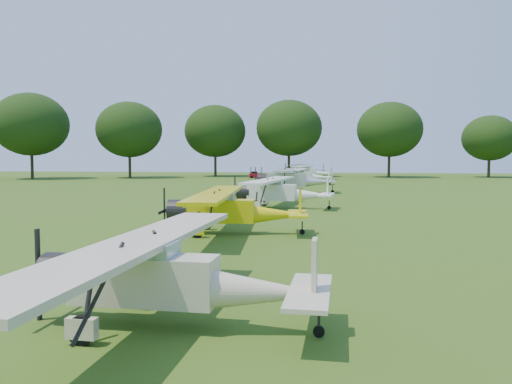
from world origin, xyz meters
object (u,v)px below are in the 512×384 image
(aircraft_2, at_px, (230,207))
(aircraft_6, at_px, (307,171))
(aircraft_3, at_px, (279,190))
(aircraft_7, at_px, (304,169))
(aircraft_5, at_px, (303,175))
(aircraft_4, at_px, (292,178))
(aircraft_1, at_px, (166,272))
(golf_cart, at_px, (256,174))

(aircraft_2, relative_size, aircraft_6, 0.87)
(aircraft_2, relative_size, aircraft_3, 0.96)
(aircraft_3, relative_size, aircraft_7, 0.92)
(aircraft_3, distance_m, aircraft_5, 28.23)
(aircraft_4, relative_size, aircraft_7, 1.06)
(aircraft_5, relative_size, aircraft_6, 0.91)
(aircraft_1, height_order, aircraft_5, aircraft_5)
(aircraft_2, height_order, aircraft_4, aircraft_4)
(aircraft_6, xyz_separation_m, aircraft_7, (-1.09, 13.54, -0.02))
(aircraft_5, xyz_separation_m, aircraft_7, (-0.95, 25.92, 0.10))
(golf_cart, bearing_deg, aircraft_1, -96.35)
(aircraft_4, distance_m, aircraft_5, 13.91)
(aircraft_5, xyz_separation_m, aircraft_6, (0.14, 12.39, 0.12))
(aircraft_7, distance_m, golf_cart, 11.28)
(aircraft_1, relative_size, aircraft_4, 0.78)
(aircraft_5, distance_m, aircraft_7, 25.94)
(aircraft_1, xyz_separation_m, aircraft_3, (0.09, 22.78, 0.11))
(aircraft_4, height_order, aircraft_5, aircraft_4)
(aircraft_1, relative_size, aircraft_3, 0.90)
(aircraft_2, xyz_separation_m, aircraft_3, (1.10, 11.00, 0.05))
(aircraft_2, bearing_deg, aircraft_1, -89.56)
(aircraft_1, bearing_deg, aircraft_5, 91.77)
(aircraft_4, bearing_deg, aircraft_3, -92.87)
(aircraft_2, distance_m, aircraft_3, 11.06)
(aircraft_3, relative_size, golf_cart, 4.42)
(aircraft_5, bearing_deg, aircraft_4, -88.37)
(aircraft_3, bearing_deg, aircraft_2, -89.61)
(aircraft_7, height_order, golf_cart, aircraft_7)
(aircraft_2, relative_size, aircraft_5, 0.96)
(aircraft_2, xyz_separation_m, golf_cart, (-6.73, 56.44, -0.54))
(aircraft_5, height_order, golf_cart, aircraft_5)
(aircraft_2, relative_size, aircraft_7, 0.88)
(aircraft_1, relative_size, aircraft_7, 0.83)
(golf_cart, bearing_deg, aircraft_6, -43.23)
(aircraft_1, height_order, aircraft_7, aircraft_7)
(aircraft_1, distance_m, aircraft_4, 37.10)
(aircraft_6, height_order, aircraft_7, aircraft_6)
(aircraft_3, bearing_deg, aircraft_5, 95.59)
(aircraft_2, height_order, aircraft_5, aircraft_5)
(aircraft_6, bearing_deg, aircraft_4, -85.07)
(aircraft_3, xyz_separation_m, golf_cart, (-7.83, 45.44, -0.58))
(aircraft_3, relative_size, aircraft_4, 0.87)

